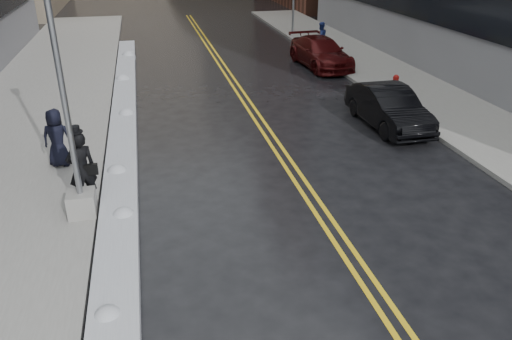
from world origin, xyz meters
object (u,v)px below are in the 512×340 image
pedestrian_fedora (82,169)px  lamppost (68,123)px  pedestrian_c (57,138)px  pedestrian_east (321,37)px  fire_hydrant (395,82)px  car_black (388,107)px  car_maroon (321,52)px

pedestrian_fedora → lamppost: bearing=63.9°
pedestrian_c → pedestrian_east: size_ratio=1.03×
pedestrian_fedora → pedestrian_c: (-0.92, 2.56, -0.10)m
fire_hydrant → pedestrian_fedora: bearing=-148.8°
pedestrian_fedora → car_black: size_ratio=0.44×
fire_hydrant → lamppost: bearing=-147.0°
pedestrian_east → car_maroon: pedestrian_east is taller
fire_hydrant → pedestrian_east: size_ratio=0.43×
pedestrian_fedora → car_maroon: (10.76, 12.91, -0.38)m
fire_hydrant → pedestrian_c: 14.06m
fire_hydrant → car_black: (-2.11, -3.58, 0.18)m
lamppost → pedestrian_east: 20.08m
pedestrian_east → pedestrian_c: bearing=25.6°
pedestrian_fedora → car_maroon: 16.81m
lamppost → car_black: lamppost is taller
pedestrian_c → fire_hydrant: bearing=-148.9°
fire_hydrant → pedestrian_c: pedestrian_c is taller
pedestrian_c → pedestrian_east: (12.63, 13.08, -0.03)m
car_black → pedestrian_east: bearing=81.4°
pedestrian_c → car_black: size_ratio=0.39×
fire_hydrant → car_black: car_black is taller
fire_hydrant → car_black: 4.16m
pedestrian_fedora → car_maroon: size_ratio=0.38×
fire_hydrant → pedestrian_c: size_ratio=0.42×
pedestrian_east → car_black: size_ratio=0.38×
car_black → car_maroon: car_maroon is taller
pedestrian_c → car_black: bearing=-162.5°
lamppost → pedestrian_fedora: size_ratio=3.95×
lamppost → pedestrian_c: (-0.88, 3.13, -1.52)m
pedestrian_c → car_maroon: pedestrian_c is taller
lamppost → fire_hydrant: lamppost is taller
fire_hydrant → pedestrian_c: bearing=-159.7°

